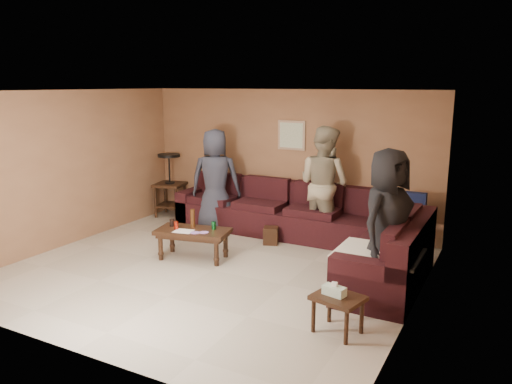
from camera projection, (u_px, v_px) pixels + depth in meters
room at (210, 154)px, 6.73m from camera, size 5.60×5.50×2.50m
sectional_sofa at (307, 229)px, 7.95m from camera, size 4.65×2.90×0.97m
coffee_table at (193, 234)px, 7.48m from camera, size 1.18×0.76×0.73m
end_table_left at (170, 184)px, 9.89m from camera, size 0.65×0.65×1.24m
side_table_right at (337, 300)px, 5.24m from camera, size 0.58×0.51×0.56m
waste_bin at (271, 236)px, 8.22m from camera, size 0.30×0.30×0.28m
wall_art at (292, 135)px, 8.82m from camera, size 0.52×0.04×0.52m
person_left at (215, 180)px, 8.95m from camera, size 1.05×0.88×1.82m
person_middle at (324, 184)px, 8.24m from camera, size 1.12×0.98×1.93m
person_right at (386, 222)px, 6.14m from camera, size 0.82×1.03×1.84m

